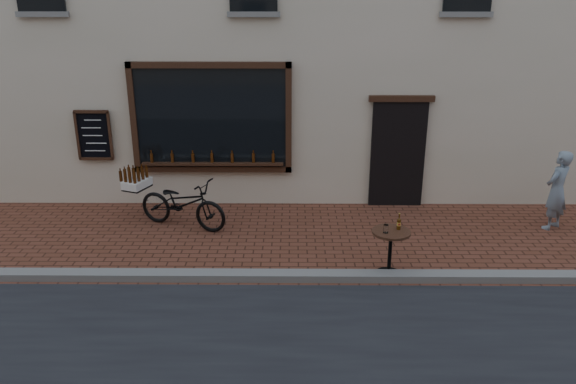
{
  "coord_description": "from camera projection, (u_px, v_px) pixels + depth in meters",
  "views": [
    {
      "loc": [
        -0.26,
        -7.63,
        4.33
      ],
      "look_at": [
        -0.33,
        1.2,
        1.1
      ],
      "focal_mm": 35.0,
      "sensor_mm": 36.0,
      "label": 1
    }
  ],
  "objects": [
    {
      "name": "cargo_bicycle",
      "position": [
        181.0,
        202.0,
        10.63
      ],
      "size": [
        2.21,
        1.32,
        1.03
      ],
      "rotation": [
        0.0,
        0.0,
        1.19
      ],
      "color": "black",
      "rests_on": "ground"
    },
    {
      "name": "bistro_table",
      "position": [
        391.0,
        244.0,
        8.78
      ],
      "size": [
        0.6,
        0.6,
        1.03
      ],
      "color": "black",
      "rests_on": "ground"
    },
    {
      "name": "pedestrian",
      "position": [
        557.0,
        190.0,
        10.47
      ],
      "size": [
        0.67,
        0.63,
        1.53
      ],
      "primitive_type": "imported",
      "rotation": [
        0.0,
        0.0,
        3.79
      ],
      "color": "gray",
      "rests_on": "ground"
    },
    {
      "name": "kerb",
      "position": [
        309.0,
        276.0,
        8.82
      ],
      "size": [
        90.0,
        0.25,
        0.12
      ],
      "primitive_type": "cube",
      "color": "slate",
      "rests_on": "ground"
    },
    {
      "name": "ground",
      "position": [
        309.0,
        286.0,
        8.65
      ],
      "size": [
        90.0,
        90.0,
        0.0
      ],
      "primitive_type": "plane",
      "color": "#5C2D1D",
      "rests_on": "ground"
    }
  ]
}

